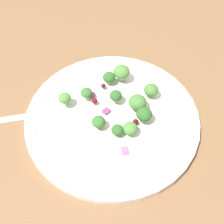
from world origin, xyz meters
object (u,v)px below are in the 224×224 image
at_px(broccoli_floret_0, 116,96).
at_px(plate, 112,119).
at_px(broccoli_floret_1, 130,129).
at_px(broccoli_floret_2, 151,90).
at_px(fork, 0,120).

bearing_deg(broccoli_floret_0, plate, -60.87).
relative_size(broccoli_floret_1, broccoli_floret_2, 0.91).
distance_m(broccoli_floret_2, fork, 0.26).
bearing_deg(broccoli_floret_1, broccoli_floret_0, 149.79).
relative_size(broccoli_floret_0, broccoli_floret_1, 0.91).
relative_size(broccoli_floret_2, fork, 0.16).
height_order(broccoli_floret_0, broccoli_floret_2, same).
bearing_deg(fork, broccoli_floret_2, 50.65).
bearing_deg(broccoli_floret_0, fork, -130.35).
xyz_separation_m(broccoli_floret_1, broccoli_floret_2, (-0.02, 0.08, 0.00)).
bearing_deg(fork, broccoli_floret_1, 32.13).
height_order(broccoli_floret_1, broccoli_floret_2, broccoli_floret_2).
distance_m(broccoli_floret_1, fork, 0.22).
height_order(broccoli_floret_0, broccoli_floret_1, broccoli_floret_0).
xyz_separation_m(plate, broccoli_floret_2, (0.02, 0.08, 0.02)).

